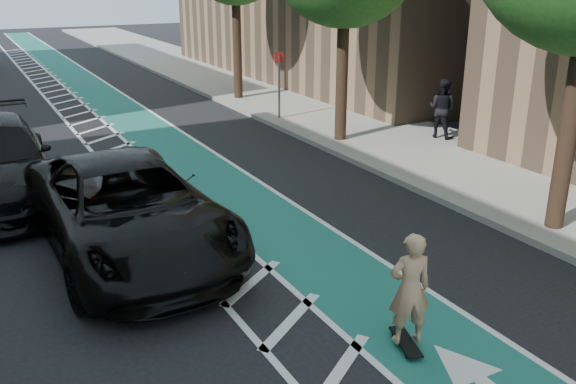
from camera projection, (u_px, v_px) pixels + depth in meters
ground at (198, 348)px, 8.68m from camera, size 120.00×120.00×0.00m
bike_lane at (175, 152)px, 18.31m from camera, size 2.00×90.00×0.01m
buffer_strip at (125, 158)px, 17.63m from camera, size 1.40×90.00×0.01m
sidewalk_right at (354, 125)px, 21.20m from camera, size 5.00×90.00×0.15m
curb_right at (293, 133)px, 20.10m from camera, size 0.12×90.00×0.16m
sign_post at (279, 85)px, 21.57m from camera, size 0.35×0.08×2.47m
skateboard at (406, 342)px, 8.68m from camera, size 0.46×0.83×0.11m
skateboarder at (410, 289)px, 8.39m from camera, size 0.70×0.56×1.66m
suv_near at (127, 208)px, 11.43m from camera, size 3.16×6.47×1.77m
pedestrian at (442, 108)px, 19.04m from camera, size 0.99×1.10×1.85m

